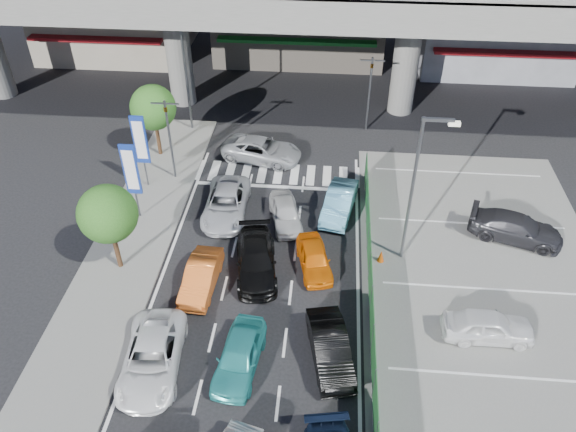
# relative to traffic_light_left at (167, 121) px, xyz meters

# --- Properties ---
(ground) EXTENTS (120.00, 120.00, 0.00)m
(ground) POSITION_rel_traffic_light_left_xyz_m (6.20, -12.00, -3.94)
(ground) COLOR black
(ground) RESTS_ON ground
(parking_lot) EXTENTS (12.00, 28.00, 0.06)m
(parking_lot) POSITION_rel_traffic_light_left_xyz_m (17.20, -10.00, -3.91)
(parking_lot) COLOR slate
(parking_lot) RESTS_ON ground
(sidewalk_left) EXTENTS (4.00, 30.00, 0.12)m
(sidewalk_left) POSITION_rel_traffic_light_left_xyz_m (-0.80, -8.00, -3.88)
(sidewalk_left) COLOR slate
(sidewalk_left) RESTS_ON ground
(fence_run) EXTENTS (0.16, 22.00, 1.80)m
(fence_run) POSITION_rel_traffic_light_left_xyz_m (11.50, -11.00, -3.04)
(fence_run) COLOR #21622C
(fence_run) RESTS_ON ground
(traffic_light_left) EXTENTS (1.60, 1.24, 5.20)m
(traffic_light_left) POSITION_rel_traffic_light_left_xyz_m (0.00, 0.00, 0.00)
(traffic_light_left) COLOR #595B60
(traffic_light_left) RESTS_ON ground
(traffic_light_right) EXTENTS (1.60, 1.24, 5.20)m
(traffic_light_right) POSITION_rel_traffic_light_left_xyz_m (11.70, 7.00, 0.00)
(traffic_light_right) COLOR #595B60
(traffic_light_right) RESTS_ON ground
(street_lamp_right) EXTENTS (1.65, 0.22, 8.00)m
(street_lamp_right) POSITION_rel_traffic_light_left_xyz_m (13.37, -6.00, 0.83)
(street_lamp_right) COLOR #595B60
(street_lamp_right) RESTS_ON ground
(street_lamp_left) EXTENTS (1.65, 0.22, 8.00)m
(street_lamp_left) POSITION_rel_traffic_light_left_xyz_m (-0.13, 6.00, 0.83)
(street_lamp_left) COLOR #595B60
(street_lamp_left) RESTS_ON ground
(signboard_near) EXTENTS (0.80, 0.14, 4.70)m
(signboard_near) POSITION_rel_traffic_light_left_xyz_m (-1.00, -4.01, -0.87)
(signboard_near) COLOR #595B60
(signboard_near) RESTS_ON ground
(signboard_far) EXTENTS (0.80, 0.14, 4.70)m
(signboard_far) POSITION_rel_traffic_light_left_xyz_m (-1.40, -1.01, -0.87)
(signboard_far) COLOR #595B60
(signboard_far) RESTS_ON ground
(tree_near) EXTENTS (2.80, 2.80, 4.80)m
(tree_near) POSITION_rel_traffic_light_left_xyz_m (-0.80, -8.00, -0.55)
(tree_near) COLOR #382314
(tree_near) RESTS_ON ground
(tree_far) EXTENTS (2.80, 2.80, 4.80)m
(tree_far) POSITION_rel_traffic_light_left_xyz_m (-1.60, 2.50, -0.55)
(tree_far) COLOR #382314
(tree_far) RESTS_ON ground
(sedan_white_mid_left) EXTENTS (2.73, 5.15, 1.38)m
(sedan_white_mid_left) POSITION_rel_traffic_light_left_xyz_m (2.51, -13.78, -3.25)
(sedan_white_mid_left) COLOR white
(sedan_white_mid_left) RESTS_ON ground
(taxi_teal_mid) EXTENTS (2.08, 4.21, 1.38)m
(taxi_teal_mid) POSITION_rel_traffic_light_left_xyz_m (6.05, -13.39, -3.25)
(taxi_teal_mid) COLOR teal
(taxi_teal_mid) RESTS_ON ground
(hatch_black_mid_right) EXTENTS (2.32, 4.40, 1.38)m
(hatch_black_mid_right) POSITION_rel_traffic_light_left_xyz_m (9.76, -12.68, -3.25)
(hatch_black_mid_right) COLOR black
(hatch_black_mid_right) RESTS_ON ground
(taxi_orange_left) EXTENTS (1.55, 3.97, 1.29)m
(taxi_orange_left) POSITION_rel_traffic_light_left_xyz_m (3.52, -8.96, -3.29)
(taxi_orange_left) COLOR orange
(taxi_orange_left) RESTS_ON ground
(sedan_black_mid) EXTENTS (2.67, 5.00, 1.38)m
(sedan_black_mid) POSITION_rel_traffic_light_left_xyz_m (5.99, -7.62, -3.25)
(sedan_black_mid) COLOR black
(sedan_black_mid) RESTS_ON ground
(taxi_orange_right) EXTENTS (2.23, 3.81, 1.22)m
(taxi_orange_right) POSITION_rel_traffic_light_left_xyz_m (8.81, -7.16, -3.33)
(taxi_orange_right) COLOR orange
(taxi_orange_right) RESTS_ON ground
(wagon_silver_front_left) EXTENTS (2.43, 5.03, 1.38)m
(wagon_silver_front_left) POSITION_rel_traffic_light_left_xyz_m (3.71, -3.20, -3.25)
(wagon_silver_front_left) COLOR #B9BBC1
(wagon_silver_front_left) RESTS_ON ground
(sedan_white_front_mid) EXTENTS (2.37, 3.98, 1.27)m
(sedan_white_front_mid) POSITION_rel_traffic_light_left_xyz_m (7.07, -3.67, -3.30)
(sedan_white_front_mid) COLOR silver
(sedan_white_front_mid) RESTS_ON ground
(kei_truck_front_right) EXTENTS (2.20, 4.38, 1.38)m
(kei_truck_front_right) POSITION_rel_traffic_light_left_xyz_m (9.97, -2.57, -3.25)
(kei_truck_front_right) COLOR #5498B9
(kei_truck_front_right) RESTS_ON ground
(crossing_wagon_silver) EXTENTS (5.41, 3.37, 1.39)m
(crossing_wagon_silver) POSITION_rel_traffic_light_left_xyz_m (5.01, 2.56, -3.24)
(crossing_wagon_silver) COLOR #A2A4A8
(crossing_wagon_silver) RESTS_ON ground
(parked_sedan_white) EXTENTS (3.95, 1.63, 1.34)m
(parked_sedan_white) POSITION_rel_traffic_light_left_xyz_m (16.51, -10.92, -3.21)
(parked_sedan_white) COLOR white
(parked_sedan_white) RESTS_ON parking_lot
(parked_sedan_dgrey) EXTENTS (5.13, 3.29, 1.38)m
(parked_sedan_dgrey) POSITION_rel_traffic_light_left_xyz_m (19.22, -4.06, -3.18)
(parked_sedan_dgrey) COLOR #2B2B2F
(parked_sedan_dgrey) RESTS_ON parking_lot
(traffic_cone) EXTENTS (0.41, 0.41, 0.66)m
(traffic_cone) POSITION_rel_traffic_light_left_xyz_m (12.14, -6.46, -3.54)
(traffic_cone) COLOR #FC5F0E
(traffic_cone) RESTS_ON parking_lot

